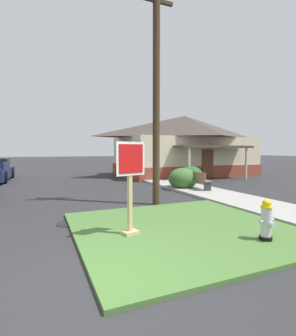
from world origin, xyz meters
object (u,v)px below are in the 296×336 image
(fire_hydrant, at_px, (266,221))
(utility_pole, at_px, (156,81))
(stop_sign, at_px, (130,189))
(manhole_cover, at_px, (69,223))
(street_bench, at_px, (198,179))

(fire_hydrant, height_order, utility_pole, utility_pole)
(utility_pole, bearing_deg, stop_sign, -124.43)
(manhole_cover, distance_m, street_bench, 7.38)
(street_bench, relative_size, utility_pole, 0.21)
(stop_sign, height_order, utility_pole, utility_pole)
(manhole_cover, xyz_separation_m, street_bench, (6.53, 3.39, 0.59))
(utility_pole, bearing_deg, manhole_cover, -158.14)
(fire_hydrant, xyz_separation_m, utility_pole, (-0.51, 4.55, 4.02))
(stop_sign, xyz_separation_m, manhole_cover, (-1.18, 1.72, -1.13))
(manhole_cover, relative_size, utility_pole, 0.08)
(manhole_cover, relative_size, street_bench, 0.39)
(street_bench, bearing_deg, utility_pole, -147.51)
(stop_sign, distance_m, utility_pole, 4.99)
(stop_sign, height_order, manhole_cover, stop_sign)
(stop_sign, xyz_separation_m, utility_pole, (2.08, 3.03, 3.38))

